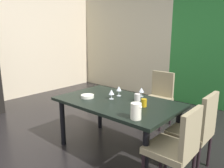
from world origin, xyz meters
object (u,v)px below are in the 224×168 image
(dining_table, at_px, (117,107))
(wine_glass_north, at_px, (111,92))
(chair_head_far, at_px, (159,95))
(cup_corner, at_px, (144,103))
(wine_glass_west, at_px, (141,90))
(cup_right, at_px, (137,97))
(pitcher_near_window, at_px, (136,111))
(serving_bowl_rear, at_px, (87,96))
(wine_glass_east, at_px, (119,89))
(chair_right_near, at_px, (177,146))
(chair_right_far, at_px, (197,128))

(dining_table, distance_m, wine_glass_north, 0.21)
(chair_head_far, height_order, cup_corner, chair_head_far)
(chair_head_far, height_order, wine_glass_west, chair_head_far)
(cup_right, relative_size, cup_corner, 0.99)
(chair_head_far, relative_size, cup_corner, 9.58)
(chair_head_far, relative_size, pitcher_near_window, 5.35)
(wine_glass_north, relative_size, serving_bowl_rear, 0.74)
(chair_head_far, relative_size, cup_right, 9.66)
(chair_head_far, xyz_separation_m, wine_glass_east, (-0.09, -1.02, 0.30))
(chair_right_near, bearing_deg, cup_right, 61.37)
(wine_glass_north, distance_m, cup_corner, 0.51)
(dining_table, relative_size, pitcher_near_window, 9.18)
(chair_right_near, bearing_deg, chair_head_far, 34.93)
(cup_corner, distance_m, pitcher_near_window, 0.42)
(chair_right_near, bearing_deg, wine_glass_east, 68.12)
(wine_glass_west, relative_size, wine_glass_north, 0.96)
(wine_glass_east, height_order, pitcher_near_window, pitcher_near_window)
(chair_right_far, xyz_separation_m, cup_right, (-0.78, -0.09, 0.24))
(cup_right, bearing_deg, serving_bowl_rear, -151.20)
(dining_table, bearing_deg, cup_corner, 4.02)
(wine_glass_west, height_order, pitcher_near_window, pitcher_near_window)
(serving_bowl_rear, bearing_deg, pitcher_near_window, -11.46)
(wine_glass_west, relative_size, wine_glass_east, 0.92)
(wine_glass_west, distance_m, cup_right, 0.22)
(chair_head_far, xyz_separation_m, serving_bowl_rear, (-0.37, -1.38, 0.22))
(wine_glass_west, distance_m, wine_glass_north, 0.44)
(chair_right_far, bearing_deg, wine_glass_east, 93.20)
(cup_right, bearing_deg, wine_glass_west, 109.98)
(chair_head_far, height_order, serving_bowl_rear, chair_head_far)
(wine_glass_east, bearing_deg, pitcher_near_window, -39.01)
(dining_table, distance_m, wine_glass_east, 0.30)
(cup_right, distance_m, pitcher_near_window, 0.64)
(wine_glass_west, bearing_deg, cup_right, -70.02)
(chair_head_far, bearing_deg, serving_bowl_rear, 75.07)
(dining_table, distance_m, wine_glass_west, 0.44)
(chair_right_near, bearing_deg, cup_corner, 64.08)
(dining_table, xyz_separation_m, wine_glass_north, (-0.11, 0.01, 0.18))
(dining_table, height_order, chair_right_near, chair_right_near)
(wine_glass_north, height_order, serving_bowl_rear, wine_glass_north)
(chair_head_far, distance_m, pitcher_near_window, 1.71)
(wine_glass_north, relative_size, cup_right, 1.38)
(chair_right_far, distance_m, wine_glass_north, 1.16)
(chair_right_far, xyz_separation_m, chair_head_far, (-1.03, 0.95, -0.01))
(wine_glass_north, bearing_deg, chair_right_near, -13.42)
(chair_head_far, distance_m, serving_bowl_rear, 1.44)
(chair_head_far, xyz_separation_m, cup_right, (0.25, -1.04, 0.25))
(chair_right_near, height_order, wine_glass_west, chair_right_near)
(chair_right_near, bearing_deg, wine_glass_north, 76.58)
(dining_table, relative_size, wine_glass_east, 11.48)
(chair_right_near, relative_size, cup_right, 9.52)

